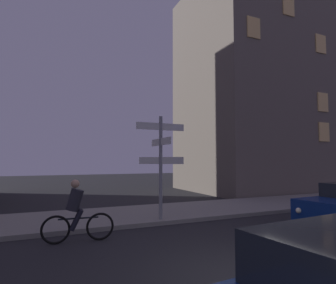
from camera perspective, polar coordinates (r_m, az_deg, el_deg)
The scene contains 4 objects.
sidewalk_kerb at distance 11.02m, azimuth -5.53°, elevation -14.41°, with size 40.00×3.48×0.14m, color gray.
signpost at distance 9.62m, azimuth -1.49°, elevation -3.00°, with size 1.76×1.66×3.48m.
cyclist at distance 7.87m, azimuth -18.05°, elevation -13.53°, with size 1.82×0.35×1.61m.
building_right_block at distance 23.27m, azimuth 20.93°, elevation 9.08°, with size 13.63×7.91×14.37m.
Camera 1 is at (-3.44, -3.74, 2.10)m, focal length 30.05 mm.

